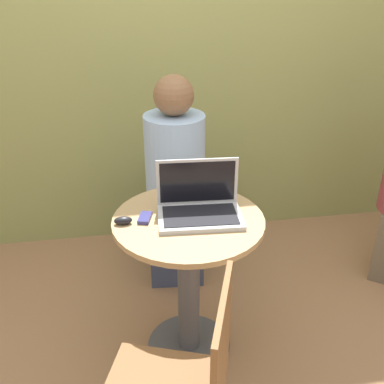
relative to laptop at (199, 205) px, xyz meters
The scene contains 7 objects.
ground_plane 0.79m from the laptop, 157.14° to the right, with size 12.00×12.00×0.00m, color #9E704C.
back_wall 1.23m from the laptop, 92.54° to the left, with size 7.00×0.05×2.60m.
round_table 0.30m from the laptop, 157.14° to the right, with size 0.65×0.65×0.74m.
laptop is the anchor object (origin of this frame).
cell_phone 0.24m from the laptop, behind, with size 0.07×0.10×0.02m.
computer_mouse 0.33m from the laptop, behind, with size 0.08×0.04×0.03m.
person_seated 0.67m from the laptop, 92.59° to the left, with size 0.35×0.51×1.23m.
Camera 1 is at (-0.25, -1.63, 1.71)m, focal length 42.00 mm.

